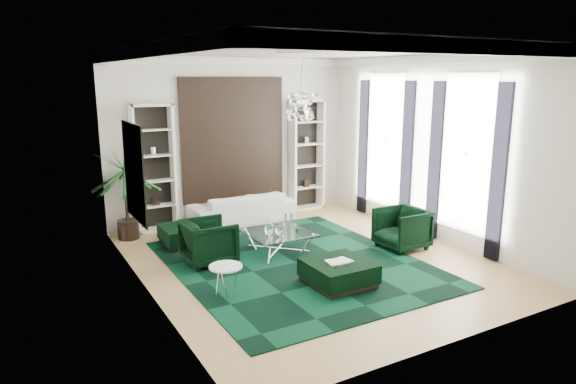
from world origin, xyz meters
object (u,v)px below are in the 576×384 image
armchair_left (209,242)px  palm (125,183)px  armchair_right (402,229)px  side_table (226,282)px  ottoman_side (185,235)px  sofa (242,208)px  ottoman_front (338,273)px  coffee_table (278,242)px

armchair_left → palm: palm is taller
armchair_right → side_table: armchair_right is taller
side_table → palm: 3.92m
armchair_right → palm: palm is taller
ottoman_side → side_table: bearing=-95.2°
ottoman_side → palm: bearing=132.7°
sofa → ottoman_front: size_ratio=2.39×
sofa → armchair_right: (2.01, -3.24, 0.06)m
ottoman_side → ottoman_front: same height
ottoman_side → side_table: side_table is taller
coffee_table → palm: bearing=135.4°
ottoman_side → side_table: size_ratio=1.73×
sofa → palm: size_ratio=1.00×
armchair_left → side_table: armchair_left is taller
sofa → coffee_table: 2.26m
armchair_left → ottoman_front: 2.51m
ottoman_side → side_table: 2.77m
ottoman_front → side_table: size_ratio=1.92×
sofa → ottoman_front: (-0.15, -4.14, -0.15)m
ottoman_front → armchair_right: bearing=22.6°
sofa → coffee_table: (-0.25, -2.25, -0.14)m
sofa → side_table: 4.15m
palm → side_table: bearing=-80.1°
side_table → ottoman_front: bearing=-14.7°
armchair_right → side_table: bearing=-83.8°
armchair_right → ottoman_side: (-3.70, 2.33, -0.21)m
sofa → armchair_right: size_ratio=2.68×
coffee_table → ottoman_front: size_ratio=1.20×
armchair_left → armchair_right: size_ratio=1.00×
armchair_left → ottoman_side: 1.23m
palm → sofa: bearing=-1.6°
ottoman_side → palm: palm is taller
ottoman_front → side_table: 1.86m
sofa → armchair_left: (-1.63, -2.13, 0.06)m
sofa → ottoman_side: sofa is taller
sofa → palm: bearing=-1.6°
ottoman_side → ottoman_front: bearing=-64.5°
coffee_table → side_table: size_ratio=2.31×
sofa → side_table: sofa is taller
side_table → ottoman_side: bearing=84.8°
armchair_left → coffee_table: bearing=-95.0°
armchair_left → coffee_table: armchair_left is taller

